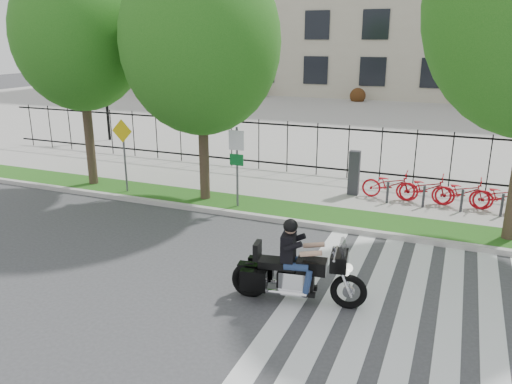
% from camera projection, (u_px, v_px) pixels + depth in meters
% --- Properties ---
extents(ground, '(120.00, 120.00, 0.00)m').
position_uv_depth(ground, '(203.00, 280.00, 11.21)').
color(ground, '#3A3A3D').
rests_on(ground, ground).
extents(curb, '(60.00, 0.20, 0.15)m').
position_uv_depth(curb, '(269.00, 218.00, 14.81)').
color(curb, '#AEAAA4').
rests_on(curb, ground).
extents(grass_verge, '(60.00, 1.50, 0.15)m').
position_uv_depth(grass_verge, '(278.00, 210.00, 15.56)').
color(grass_verge, '#1A5916').
rests_on(grass_verge, ground).
extents(sidewalk, '(60.00, 3.50, 0.15)m').
position_uv_depth(sidewalk, '(302.00, 188.00, 17.76)').
color(sidewalk, '#9F9C95').
rests_on(sidewalk, ground).
extents(plaza, '(80.00, 34.00, 0.10)m').
position_uv_depth(plaza, '(382.00, 119.00, 33.26)').
color(plaza, '#9F9C95').
rests_on(plaza, ground).
extents(crosswalk_stripes, '(5.70, 8.00, 0.01)m').
position_uv_depth(crosswalk_stripes, '(428.00, 325.00, 9.44)').
color(crosswalk_stripes, silver).
rests_on(crosswalk_stripes, ground).
extents(iron_fence, '(30.00, 0.06, 2.00)m').
position_uv_depth(iron_fence, '(317.00, 149.00, 18.99)').
color(iron_fence, black).
rests_on(iron_fence, sidewalk).
extents(lamp_post_left, '(1.06, 0.70, 4.25)m').
position_uv_depth(lamp_post_left, '(105.00, 79.00, 25.25)').
color(lamp_post_left, black).
rests_on(lamp_post_left, ground).
extents(street_tree_0, '(4.38, 4.38, 7.67)m').
position_uv_depth(street_tree_0, '(79.00, 35.00, 16.64)').
color(street_tree_0, '#35261D').
rests_on(street_tree_0, grass_verge).
extents(street_tree_1, '(4.90, 4.90, 7.76)m').
position_uv_depth(street_tree_1, '(200.00, 42.00, 15.02)').
color(street_tree_1, '#35261D').
rests_on(street_tree_1, grass_verge).
extents(bike_share_station, '(8.88, 0.86, 1.50)m').
position_uv_depth(bike_share_station, '(499.00, 196.00, 15.08)').
color(bike_share_station, '#2D2D33').
rests_on(bike_share_station, sidewalk).
extents(sign_pole_regulatory, '(0.50, 0.09, 2.50)m').
position_uv_depth(sign_pole_regulatory, '(237.00, 157.00, 15.19)').
color(sign_pole_regulatory, '#59595B').
rests_on(sign_pole_regulatory, grass_verge).
extents(sign_pole_warning, '(0.78, 0.09, 2.49)m').
position_uv_depth(sign_pole_warning, '(124.00, 146.00, 16.73)').
color(sign_pole_warning, '#59595B').
rests_on(sign_pole_warning, grass_verge).
extents(motorcycle_rider, '(2.79, 1.00, 2.16)m').
position_uv_depth(motorcycle_rider, '(297.00, 270.00, 10.07)').
color(motorcycle_rider, black).
rests_on(motorcycle_rider, ground).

